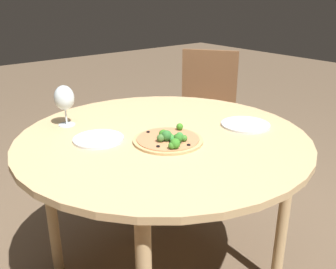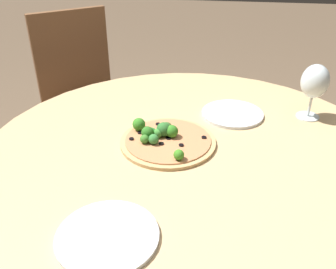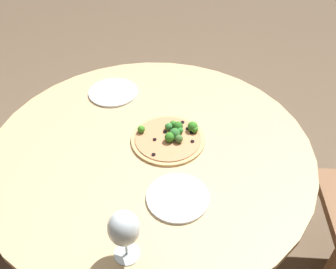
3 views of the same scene
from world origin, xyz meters
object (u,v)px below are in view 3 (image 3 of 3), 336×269
at_px(pizza, 170,137).
at_px(wine_glass, 124,229).
at_px(plate_far, 178,198).
at_px(plate_near, 113,92).

relative_size(pizza, wine_glass, 1.54).
xyz_separation_m(wine_glass, plate_far, (-0.24, -0.02, -0.12)).
relative_size(wine_glass, plate_far, 0.89).
height_order(pizza, plate_near, pizza).
distance_m(pizza, plate_near, 0.39).
bearing_deg(wine_glass, plate_far, -175.05).
bearing_deg(plate_far, plate_near, -113.75).
bearing_deg(plate_far, wine_glass, 4.95).
relative_size(pizza, plate_far, 1.37).
xyz_separation_m(plate_near, plate_far, (0.26, 0.59, 0.00)).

